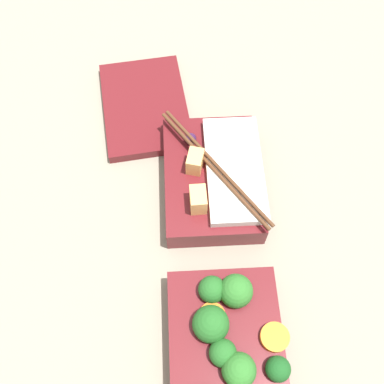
% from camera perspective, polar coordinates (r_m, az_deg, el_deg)
% --- Properties ---
extents(ground_plane, '(3.00, 3.00, 0.00)m').
position_cam_1_polar(ground_plane, '(0.59, 3.31, -9.72)').
color(ground_plane, gray).
extents(bento_tray_vegetable, '(0.18, 0.14, 0.07)m').
position_cam_1_polar(bento_tray_vegetable, '(0.54, 4.64, -19.37)').
color(bento_tray_vegetable, maroon).
rests_on(bento_tray_vegetable, ground_plane).
extents(bento_tray_rice, '(0.19, 0.14, 0.07)m').
position_cam_1_polar(bento_tray_rice, '(0.62, 3.01, 1.83)').
color(bento_tray_rice, maroon).
rests_on(bento_tray_rice, ground_plane).
extents(bento_lid, '(0.19, 0.15, 0.02)m').
position_cam_1_polar(bento_lid, '(0.71, -5.98, 10.76)').
color(bento_lid, maroon).
rests_on(bento_lid, ground_plane).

